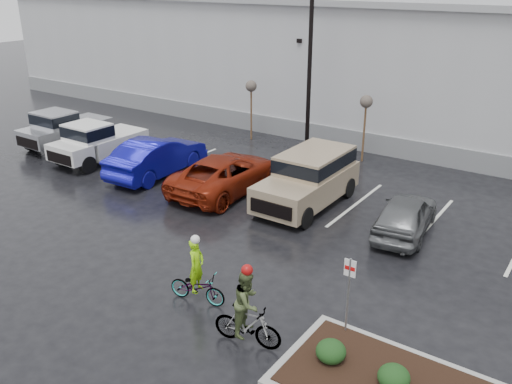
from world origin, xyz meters
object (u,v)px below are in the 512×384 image
Objects in this scene: car_grey at (405,214)px; cyclist_hivis at (197,281)px; car_red at (226,173)px; cyclist_olive at (247,316)px; pickup_white at (104,140)px; lamppost at (311,38)px; sapling_west at (251,89)px; sapling_mid at (366,105)px; pickup_silver at (71,127)px; fire_lane_sign at (349,288)px; car_blue at (157,156)px; suv_tan at (307,180)px.

cyclist_hivis reaches higher than car_grey.
cyclist_olive is (6.52, -7.67, 0.04)m from car_red.
pickup_white is at bearing -5.65° from car_grey.
cyclist_olive reaches higher than pickup_white.
car_red is at bearing -95.58° from lamppost.
sapling_west is at bearing 19.28° from cyclist_hivis.
cyclist_olive is at bearing -28.85° from pickup_white.
pickup_silver is at bearing -155.67° from sapling_mid.
pickup_silver is at bearing -4.99° from car_red.
fire_lane_sign is at bearing -59.48° from cyclist_olive.
cyclist_olive is (10.24, -7.51, -0.04)m from car_blue.
car_red is at bearing 0.26° from pickup_white.
fire_lane_sign is 0.42× the size of pickup_white.
sapling_mid is 7.66m from car_red.
car_red is 2.52× the size of cyclist_olive.
lamppost reaches higher than sapling_mid.
lamppost reaches higher than cyclist_olive.
lamppost is at bearing -14.04° from sapling_west.
cyclist_hivis reaches higher than car_red.
cyclist_hivis is 2.33m from cyclist_olive.
car_red is at bearing -4.30° from car_grey.
cyclist_hivis is at bearing -167.73° from fire_lane_sign.
sapling_mid is at bearing -62.42° from car_grey.
car_red is at bearing -63.00° from sapling_west.
lamppost is at bearing -45.00° from car_grey.
pickup_silver is 1.00× the size of pickup_white.
pickup_white is 15.82m from cyclist_olive.
lamppost is at bearing -129.46° from car_blue.
sapling_mid is at bearing -116.31° from car_red.
suv_tan reaches higher than car_red.
sapling_west is at bearing 23.91° from cyclist_olive.
cyclist_olive is at bearing -55.36° from sapling_west.
car_grey is at bearing -178.91° from car_red.
lamppost reaches higher than car_blue.
lamppost is 4.00m from sapling_mid.
cyclist_hivis is at bearing -60.44° from sapling_west.
fire_lane_sign reaches higher than suv_tan.
cyclist_hivis is at bearing 60.79° from cyclist_olive.
sapling_west is at bearing 138.24° from suv_tan.
suv_tan is (6.92, -6.18, -1.70)m from sapling_west.
suv_tan reaches higher than pickup_silver.
sapling_west is at bearing 132.67° from fire_lane_sign.
pickup_silver is 10.62m from car_red.
suv_tan is at bearing 3.19° from pickup_white.
sapling_west reaches higher than car_grey.
fire_lane_sign reaches higher than car_blue.
cyclist_hivis is at bearing -83.63° from suv_tan.
car_grey is (18.09, -0.18, -0.28)m from pickup_silver.
suv_tan is (2.92, -5.18, -4.66)m from lamppost.
sapling_mid is 0.63× the size of suv_tan.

